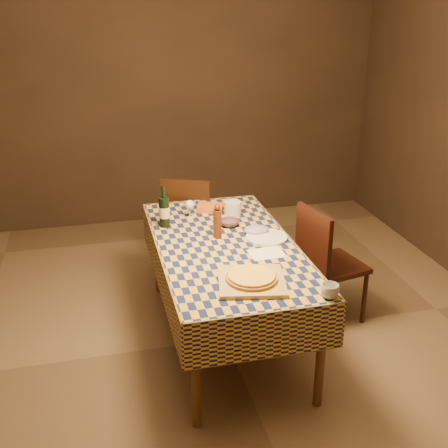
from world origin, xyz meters
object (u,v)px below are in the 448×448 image
object	(u,v)px
cutting_board	(252,281)
pizza	(252,277)
bowl	(229,223)
chair_far	(189,220)
dining_table	(226,254)
white_plate	(267,237)
chair_right	(325,259)
wine_bottle	(164,211)

from	to	relation	value
cutting_board	pizza	xyz separation A→B (m)	(0.00, 0.00, 0.03)
bowl	chair_far	xyz separation A→B (m)	(-0.17, 0.77, -0.27)
dining_table	chair_far	bearing A→B (deg)	93.20
chair_far	white_plate	bearing A→B (deg)	-71.01
dining_table	white_plate	xyz separation A→B (m)	(0.30, 0.03, 0.08)
cutting_board	chair_right	bearing A→B (deg)	40.63
chair_right	dining_table	bearing A→B (deg)	-173.73
pizza	chair_right	size ratio (longest dim) A/B	0.36
bowl	chair_far	world-z (taller)	chair_far
chair_far	chair_right	size ratio (longest dim) A/B	1.00
pizza	white_plate	size ratio (longest dim) A/B	1.13
wine_bottle	white_plate	world-z (taller)	wine_bottle
cutting_board	white_plate	bearing A→B (deg)	64.43
wine_bottle	dining_table	bearing A→B (deg)	-49.22
pizza	bowl	distance (m)	0.89
pizza	white_plate	xyz separation A→B (m)	(0.29, 0.60, -0.03)
dining_table	chair_far	xyz separation A→B (m)	(-0.06, 1.08, -0.17)
chair_right	cutting_board	bearing A→B (deg)	-139.37
dining_table	chair_right	xyz separation A→B (m)	(0.79, 0.09, -0.17)
pizza	white_plate	distance (m)	0.67
pizza	wine_bottle	bearing A→B (deg)	110.73
pizza	chair_far	xyz separation A→B (m)	(-0.08, 1.66, -0.29)
wine_bottle	chair_right	distance (m)	1.25
bowl	white_plate	world-z (taller)	bowl
cutting_board	white_plate	distance (m)	0.67
dining_table	chair_right	distance (m)	0.81
cutting_board	bowl	world-z (taller)	bowl
dining_table	wine_bottle	distance (m)	0.59
dining_table	white_plate	bearing A→B (deg)	4.95
chair_far	cutting_board	bearing A→B (deg)	-87.38
chair_far	chair_right	xyz separation A→B (m)	(0.85, -1.00, 0.00)
pizza	wine_bottle	xyz separation A→B (m)	(-0.38, 0.99, 0.08)
pizza	cutting_board	bearing A→B (deg)	180.00
pizza	wine_bottle	size ratio (longest dim) A/B	1.05
dining_table	pizza	xyz separation A→B (m)	(0.02, -0.58, 0.12)
dining_table	white_plate	size ratio (longest dim) A/B	6.28
cutting_board	pizza	bearing A→B (deg)	0.00
cutting_board	wine_bottle	size ratio (longest dim) A/B	1.25
wine_bottle	pizza	bearing A→B (deg)	-69.27
cutting_board	bowl	size ratio (longest dim) A/B	2.71
wine_bottle	bowl	bearing A→B (deg)	-12.76
dining_table	bowl	distance (m)	0.34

